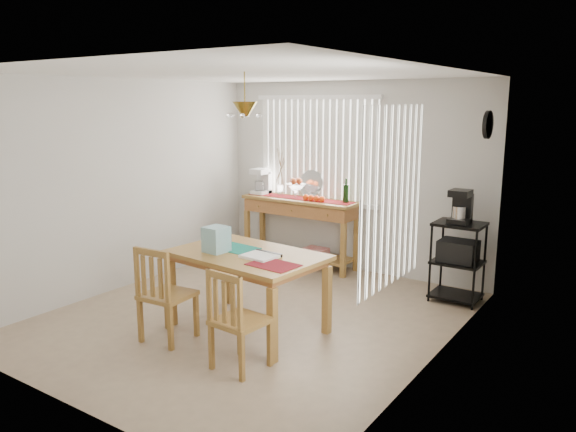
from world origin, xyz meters
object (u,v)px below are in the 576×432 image
Objects in this scene: dining_table at (247,262)px; wire_cart at (458,254)px; cart_items at (461,207)px; chair_right at (237,321)px; chair_left at (165,295)px; sideboard at (301,215)px.

wire_cart is at bearing 53.38° from dining_table.
chair_right is (-1.04, -2.82, -0.67)m from cart_items.
wire_cart is 0.98× the size of chair_left.
chair_right is (0.48, -0.76, -0.27)m from dining_table.
chair_left is at bearing -125.45° from dining_table.
chair_right is (0.97, -0.08, -0.02)m from chair_left.
cart_items is at bearing -5.27° from sideboard.
chair_right reaches higher than dining_table.
cart_items is (0.00, 0.01, 0.56)m from wire_cart.
cart_items is (2.34, -0.22, 0.40)m from sideboard.
chair_left reaches higher than wire_cart.
cart_items reaches higher than chair_left.
wire_cart is 0.56m from cart_items.
sideboard reaches higher than chair_right.
chair_right is at bearing -66.81° from sideboard.
cart_items is 0.42× the size of chair_right.
chair_right is (1.30, -3.03, -0.28)m from sideboard.
chair_left reaches higher than chair_right.
sideboard is 1.08× the size of dining_table.
chair_left is (-0.49, -0.69, -0.25)m from dining_table.
dining_table is (-1.52, -2.04, 0.15)m from wire_cart.
dining_table is at bearing 122.33° from chair_right.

